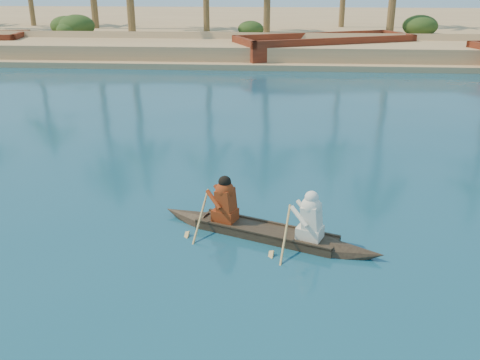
# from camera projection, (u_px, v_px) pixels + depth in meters

# --- Properties ---
(ground) EXTENTS (160.00, 160.00, 0.00)m
(ground) POSITION_uv_depth(u_px,v_px,m) (350.00, 222.00, 12.93)
(ground) COLOR navy
(ground) RESTS_ON ground
(sandy_embankment) EXTENTS (150.00, 51.00, 1.50)m
(sandy_embankment) POSITION_uv_depth(u_px,v_px,m) (300.00, 28.00, 56.42)
(sandy_embankment) COLOR tan
(sandy_embankment) RESTS_ON ground
(shrub_cluster) EXTENTS (100.00, 6.00, 2.40)m
(shrub_cluster) POSITION_uv_depth(u_px,v_px,m) (306.00, 36.00, 41.85)
(shrub_cluster) COLOR #1C3714
(shrub_cluster) RESTS_ON ground
(canoe) EXTENTS (5.28, 2.67, 1.49)m
(canoe) POSITION_uv_depth(u_px,v_px,m) (266.00, 225.00, 12.11)
(canoe) COLOR #3C3021
(canoe) RESTS_ON ground
(barge_mid) EXTENTS (12.97, 8.81, 2.06)m
(barge_mid) POSITION_uv_depth(u_px,v_px,m) (324.00, 50.00, 37.74)
(barge_mid) COLOR maroon
(barge_mid) RESTS_ON ground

